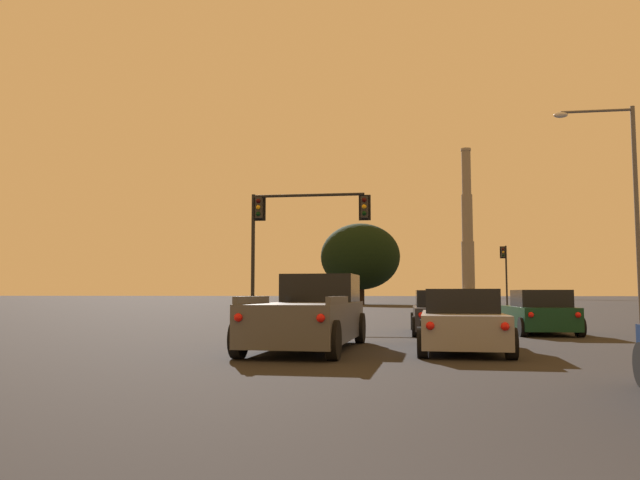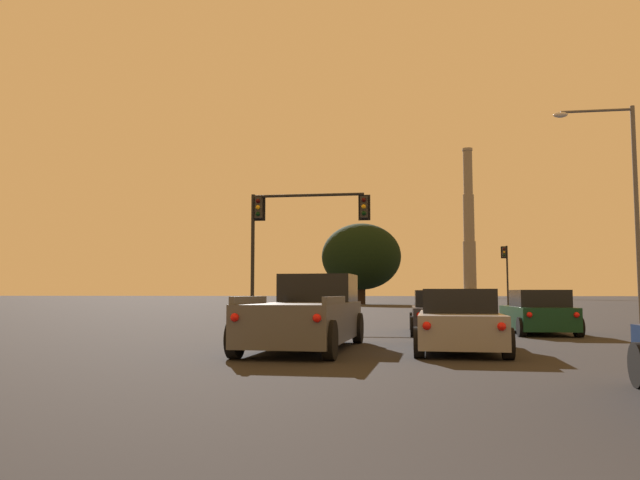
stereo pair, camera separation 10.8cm
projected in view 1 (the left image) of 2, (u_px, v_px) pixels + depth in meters
sedan_center_lane_front at (441, 313)px, 20.77m from camera, size 2.04×4.73×1.43m
pickup_truck_left_lane_second at (310, 315)px, 15.01m from camera, size 2.36×5.57×1.82m
hatchback_right_lane_front at (539, 313)px, 20.49m from camera, size 2.07×4.17×1.44m
sedan_center_lane_second at (461, 321)px, 14.60m from camera, size 2.09×4.74×1.43m
traffic_light_overhead_left at (291, 223)px, 30.44m from camera, size 5.99×0.50×6.20m
traffic_light_far_right at (505, 267)px, 64.13m from camera, size 0.78×0.50×6.22m
street_lamp at (624, 190)px, 27.93m from camera, size 3.52×0.36×9.76m
smokestack at (468, 239)px, 171.52m from camera, size 5.56×5.56×41.57m
treeline_far_right at (360, 257)px, 75.95m from camera, size 9.67×8.70×9.83m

